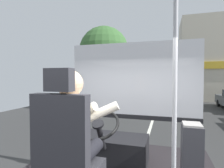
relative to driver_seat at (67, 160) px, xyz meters
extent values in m
cube|color=#313131|center=(0.17, 9.32, -1.45)|extent=(18.00, 44.00, 0.05)
cube|color=silver|center=(0.17, 9.32, -1.42)|extent=(0.12, 39.60, 0.00)
cube|color=#28282D|center=(0.00, -0.10, 0.24)|extent=(0.48, 0.10, 0.66)
cube|color=#28282D|center=(0.00, -0.10, 0.68)|extent=(0.22, 0.10, 0.18)
cylinder|color=black|center=(0.09, 0.23, -0.02)|extent=(0.14, 0.47, 0.14)
cylinder|color=black|center=(-0.09, 0.23, -0.02)|extent=(0.14, 0.47, 0.14)
cylinder|color=silver|center=(0.00, 0.06, 0.22)|extent=(0.32, 0.32, 0.63)
cube|color=#B2842D|center=(0.00, 0.22, 0.30)|extent=(0.06, 0.01, 0.39)
sphere|color=tan|center=(0.00, 0.06, 0.64)|extent=(0.23, 0.23, 0.23)
cylinder|color=silver|center=(0.09, 0.31, 0.31)|extent=(0.55, 0.21, 0.31)
cylinder|color=silver|center=(-0.09, 0.31, 0.31)|extent=(0.55, 0.21, 0.31)
cube|color=black|center=(0.00, 1.22, -0.38)|extent=(1.10, 0.56, 0.40)
cylinder|color=black|center=(0.00, 0.83, -0.07)|extent=(0.07, 0.28, 0.42)
torus|color=black|center=(0.00, 0.72, 0.12)|extent=(0.53, 0.48, 0.30)
cylinder|color=black|center=(0.00, 0.72, 0.12)|extent=(0.15, 0.14, 0.10)
cylinder|color=#B7B7BC|center=(0.87, 0.51, 0.57)|extent=(0.04, 0.04, 2.30)
cube|color=#333338|center=(1.08, 0.87, -0.21)|extent=(0.22, 0.26, 0.74)
cube|color=#9E9993|center=(1.08, 0.87, 0.16)|extent=(0.20, 0.23, 0.02)
cube|color=silver|center=(0.17, 2.14, 0.67)|extent=(2.50, 0.01, 1.40)
cube|color=black|center=(0.17, 2.14, -0.07)|extent=(2.50, 0.08, 0.08)
cylinder|color=#4C3828|center=(-3.12, 9.88, -0.05)|extent=(0.31, 0.31, 2.76)
sphere|color=#355F2D|center=(-3.12, 9.88, 2.38)|extent=(3.21, 3.21, 3.21)
cylinder|color=black|center=(4.45, 13.47, -1.19)|extent=(0.14, 0.48, 0.48)
cube|color=navy|center=(5.25, 17.73, -0.84)|extent=(1.99, 4.13, 0.65)
cube|color=#282D33|center=(5.25, 17.48, -0.27)|extent=(1.63, 2.27, 0.49)
cylinder|color=black|center=(6.19, 19.01, -1.16)|extent=(0.14, 0.53, 0.53)
cylinder|color=black|center=(4.30, 19.01, -1.16)|extent=(0.14, 0.53, 0.53)
cylinder|color=black|center=(4.30, 16.45, -1.16)|extent=(0.14, 0.53, 0.53)
camera|label=1|loc=(0.80, -1.33, 0.70)|focal=29.00mm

